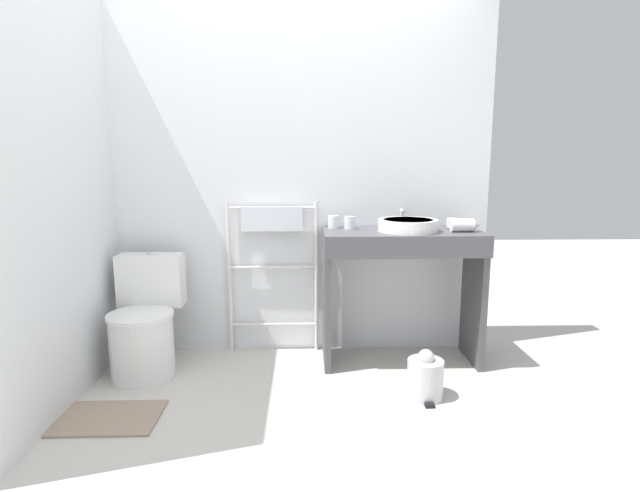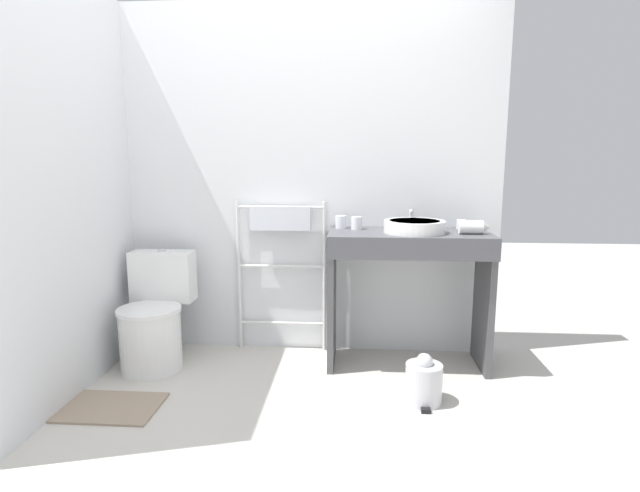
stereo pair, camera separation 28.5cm
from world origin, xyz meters
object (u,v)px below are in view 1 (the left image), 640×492
object	(u,v)px
sink_basin	(408,225)
trash_bin	(425,377)
cup_near_edge	(350,223)
cup_near_wall	(334,222)
hair_dryer	(463,225)
towel_radiator	(272,244)
toilet	(145,325)

from	to	relation	value
sink_basin	trash_bin	xyz separation A→B (m)	(0.02, -0.51, -0.80)
cup_near_edge	trash_bin	distance (m)	1.09
cup_near_wall	cup_near_edge	distance (m)	0.11
sink_basin	hair_dryer	distance (m)	0.35
sink_basin	cup_near_edge	bearing A→B (deg)	161.22
sink_basin	cup_near_wall	bearing A→B (deg)	160.15
towel_radiator	cup_near_edge	xyz separation A→B (m)	(0.52, -0.09, 0.15)
toilet	sink_basin	world-z (taller)	sink_basin
sink_basin	cup_near_edge	world-z (taller)	cup_near_edge
cup_near_wall	cup_near_edge	xyz separation A→B (m)	(0.10, -0.05, -0.00)
towel_radiator	hair_dryer	distance (m)	1.25
cup_near_edge	toilet	bearing A→B (deg)	-170.08
sink_basin	cup_near_edge	size ratio (longest dim) A/B	4.61
cup_near_wall	trash_bin	xyz separation A→B (m)	(0.48, -0.67, -0.80)
toilet	cup_near_edge	size ratio (longest dim) A/B	8.90
toilet	cup_near_edge	xyz separation A→B (m)	(1.30, 0.23, 0.62)
towel_radiator	sink_basin	world-z (taller)	towel_radiator
toilet	trash_bin	distance (m)	1.74
toilet	towel_radiator	xyz separation A→B (m)	(0.78, 0.32, 0.46)
towel_radiator	cup_near_wall	world-z (taller)	towel_radiator
toilet	hair_dryer	world-z (taller)	hair_dryer
sink_basin	hair_dryer	size ratio (longest dim) A/B	1.98
cup_near_wall	hair_dryer	world-z (taller)	hair_dryer
sink_basin	cup_near_wall	size ratio (longest dim) A/B	4.60
cup_near_edge	hair_dryer	bearing A→B (deg)	-10.98
toilet	towel_radiator	size ratio (longest dim) A/B	0.70
toilet	sink_basin	distance (m)	1.77
cup_near_wall	towel_radiator	bearing A→B (deg)	173.50
cup_near_wall	hair_dryer	size ratio (longest dim) A/B	0.43
hair_dryer	sink_basin	bearing A→B (deg)	177.57
toilet	sink_basin	bearing A→B (deg)	3.63
toilet	trash_bin	world-z (taller)	toilet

